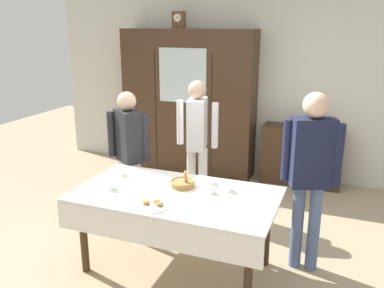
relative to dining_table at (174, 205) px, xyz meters
The scene contains 20 objects.
ground_plane 0.71m from the dining_table, 90.00° to the left, with size 12.00×12.00×0.00m, color tan.
back_wall 2.96m from the dining_table, 90.00° to the left, with size 6.40×0.10×2.70m, color silver.
dining_table is the anchor object (origin of this frame).
wall_cabinet 2.77m from the dining_table, 109.16° to the left, with size 2.01×0.46×2.16m.
mantel_clock 3.22m from the dining_table, 112.02° to the left, with size 0.18×0.11×0.24m.
bookshelf_low 2.77m from the dining_table, 72.94° to the left, with size 1.11×0.35×0.84m.
book_stack 2.77m from the dining_table, 72.94° to the left, with size 0.16×0.21×0.13m.
tea_cup_center 0.60m from the dining_table, 168.20° to the right, with size 0.13×0.13×0.06m.
tea_cup_far_left 0.43m from the dining_table, 56.20° to the left, with size 0.13×0.13×0.06m.
tea_cup_far_right 0.51m from the dining_table, 27.79° to the left, with size 0.13×0.13×0.06m.
tea_cup_near_left 0.72m from the dining_table, 160.68° to the left, with size 0.13×0.13×0.06m.
tea_cup_front_edge 0.35m from the dining_table, 24.18° to the left, with size 0.13×0.13×0.06m.
bread_basket 0.24m from the dining_table, 88.66° to the left, with size 0.24×0.24×0.16m.
pastry_plate 0.32m from the dining_table, 102.23° to the right, with size 0.28×0.28×0.05m.
spoon_center 0.58m from the dining_table, 30.95° to the right, with size 0.12×0.02×0.01m.
spoon_far_right 0.41m from the dining_table, behind, with size 0.12×0.02×0.01m.
spoon_near_right 0.66m from the dining_table, 152.01° to the right, with size 0.12×0.02×0.01m.
person_behind_table_right 1.26m from the dining_table, 23.40° to the left, with size 0.52×0.32×1.68m.
person_behind_table_left 1.14m from the dining_table, 140.53° to the left, with size 0.52×0.38×1.53m.
person_near_right_end 1.38m from the dining_table, 101.93° to the left, with size 0.52×0.39×1.60m.
Camera 1 is at (1.38, -3.33, 2.24)m, focal length 38.45 mm.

